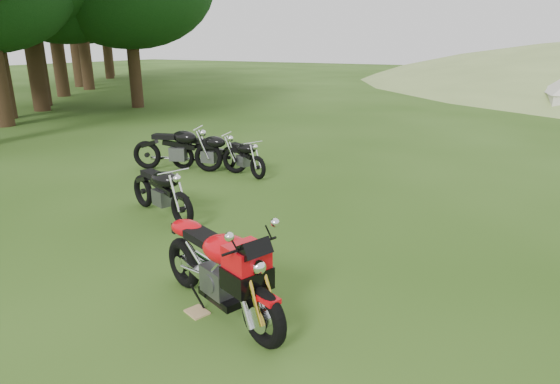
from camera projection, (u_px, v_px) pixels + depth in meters
The scene contains 8 objects.
ground at pixel (291, 265), 6.46m from camera, with size 120.00×120.00×0.00m, color #23420E.
treeline at pixel (114, 93), 28.20m from camera, with size 28.00×32.00×14.00m, color black, non-canonical shape.
sport_motorcycle at pixel (218, 262), 5.14m from camera, with size 2.12×0.53×1.27m, color red, non-canonical shape.
plywood_board at pixel (197, 312), 5.32m from camera, with size 0.25×0.20×0.02m, color tan.
vintage_moto_a at pixel (161, 189), 8.11m from camera, with size 1.90×0.44×1.00m, color black, non-canonical shape.
vintage_moto_b at pixel (208, 151), 11.01m from camera, with size 1.90×0.44×1.00m, color black, non-canonical shape.
vintage_moto_c at pixel (177, 147), 11.05m from camera, with size 2.15×0.50×1.13m, color black, non-canonical shape.
vintage_moto_d at pixel (243, 155), 10.81m from camera, with size 1.67×0.39×0.88m, color black, non-canonical shape.
Camera 1 is at (2.71, -5.17, 2.94)m, focal length 30.00 mm.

